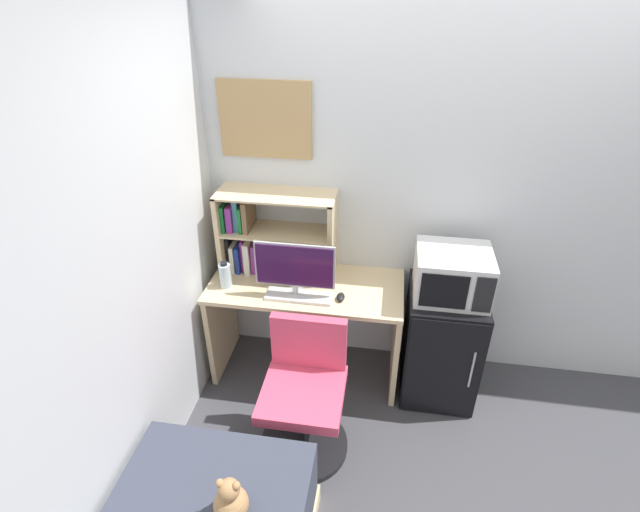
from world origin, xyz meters
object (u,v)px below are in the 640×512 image
at_px(computer_mouse, 341,297).
at_px(water_bottle, 225,275).
at_px(mini_fridge, 441,343).
at_px(wall_corkboard, 265,120).
at_px(desk_chair, 305,398).
at_px(microwave, 452,274).
at_px(monitor, 295,268).
at_px(teddy_bear, 231,501).
at_px(keyboard, 299,296).
at_px(hutch_bookshelf, 260,233).

relative_size(computer_mouse, water_bottle, 0.48).
distance_m(mini_fridge, wall_corkboard, 1.86).
relative_size(water_bottle, desk_chair, 0.22).
bearing_deg(wall_corkboard, microwave, -13.80).
bearing_deg(monitor, teddy_bear, -91.30).
relative_size(monitor, microwave, 1.12).
bearing_deg(mini_fridge, water_bottle, -176.94).
relative_size(mini_fridge, teddy_bear, 3.41).
height_order(keyboard, computer_mouse, computer_mouse).
bearing_deg(water_bottle, computer_mouse, -2.10).
distance_m(keyboard, teddy_bear, 1.29).
height_order(monitor, teddy_bear, monitor).
distance_m(computer_mouse, water_bottle, 0.77).
height_order(computer_mouse, microwave, microwave).
xyz_separation_m(keyboard, mini_fridge, (0.94, 0.13, -0.37)).
bearing_deg(water_bottle, keyboard, -5.72).
distance_m(keyboard, computer_mouse, 0.27).
distance_m(microwave, desk_chair, 1.17).
distance_m(monitor, computer_mouse, 0.35).
relative_size(hutch_bookshelf, teddy_bear, 3.27).
relative_size(water_bottle, wall_corkboard, 0.32).
distance_m(water_bottle, wall_corkboard, 1.02).
xyz_separation_m(computer_mouse, microwave, (0.68, 0.11, 0.17)).
bearing_deg(computer_mouse, wall_corkboard, 142.98).
height_order(water_bottle, teddy_bear, water_bottle).
relative_size(keyboard, desk_chair, 0.50).
distance_m(keyboard, wall_corkboard, 1.12).
bearing_deg(keyboard, wall_corkboard, 122.60).
bearing_deg(computer_mouse, hutch_bookshelf, 154.03).
xyz_separation_m(microwave, teddy_bear, (-1.00, -1.41, -0.37)).
relative_size(hutch_bookshelf, microwave, 1.70).
distance_m(monitor, keyboard, 0.20).
distance_m(desk_chair, teddy_bear, 0.86).
distance_m(computer_mouse, desk_chair, 0.66).
distance_m(water_bottle, desk_chair, 0.94).
bearing_deg(keyboard, teddy_bear, -92.46).
xyz_separation_m(monitor, water_bottle, (-0.48, 0.03, -0.12)).
height_order(hutch_bookshelf, computer_mouse, hutch_bookshelf).
distance_m(computer_mouse, teddy_bear, 1.35).
bearing_deg(wall_corkboard, desk_chair, -66.33).
bearing_deg(teddy_bear, microwave, 54.66).
bearing_deg(teddy_bear, mini_fridge, 54.60).
bearing_deg(teddy_bear, keyboard, 87.54).
bearing_deg(microwave, hutch_bookshelf, 172.04).
xyz_separation_m(keyboard, wall_corkboard, (-0.27, 0.43, 1.00)).
bearing_deg(monitor, keyboard, -32.38).
height_order(keyboard, water_bottle, water_bottle).
bearing_deg(microwave, water_bottle, -176.82).
xyz_separation_m(mini_fridge, desk_chair, (-0.83, -0.59, -0.03)).
distance_m(hutch_bookshelf, teddy_bear, 1.67).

